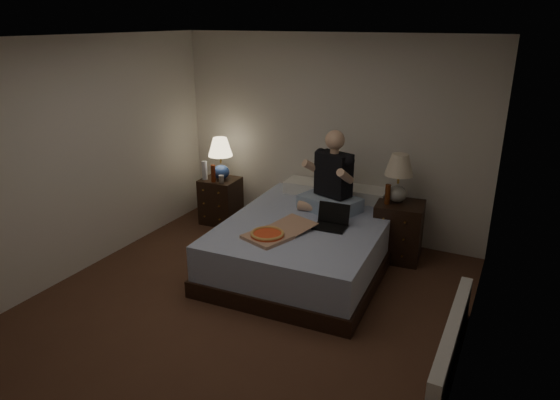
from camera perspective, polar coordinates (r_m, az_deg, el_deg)
The scene contains 18 objects.
floor at distance 4.92m, azimuth -4.85°, elevation -12.62°, with size 4.00×4.50×0.00m, color #533423.
ceiling at distance 4.14m, azimuth -5.90°, elevation 17.91°, with size 4.00×4.50×0.00m, color white.
wall_back at distance 6.32m, azimuth 5.57°, elevation 7.18°, with size 4.00×2.50×0.00m, color silver.
wall_left at distance 5.66m, azimuth -22.86°, elevation 4.15°, with size 4.50×2.50×0.00m, color silver.
wall_right at distance 3.77m, azimuth 21.50°, elevation -3.17°, with size 4.50×2.50×0.00m, color silver.
bed at distance 5.61m, azimuth 3.07°, elevation -4.99°, with size 1.67×2.22×0.56m, color #5067A1.
nightstand_left at distance 6.84m, azimuth -6.78°, elevation -0.07°, with size 0.48×0.43×0.62m, color black.
nightstand_right at distance 5.92m, azimuth 13.35°, elevation -3.46°, with size 0.52×0.47×0.68m, color black.
lamp_left at distance 6.67m, azimuth -6.80°, elevation 4.72°, with size 0.32×0.32×0.56m, color #274591, non-canonical shape.
lamp_right at distance 5.75m, azimuth 13.38°, elevation 2.42°, with size 0.32×0.32×0.56m, color gray, non-canonical shape.
water_bottle at distance 6.72m, azimuth -8.62°, elevation 3.37°, with size 0.07×0.07×0.25m, color silver.
soda_can at distance 6.58m, azimuth -6.71°, elevation 2.41°, with size 0.07×0.07×0.10m, color beige.
beer_bottle_left at distance 6.60m, azimuth -7.64°, elevation 3.03°, with size 0.06×0.06×0.23m, color #5A200C.
beer_bottle_right at distance 5.71m, azimuth 12.20°, elevation 0.65°, with size 0.06×0.06×0.23m, color #54240C.
person at distance 5.67m, azimuth 5.84°, elevation 3.26°, with size 0.66×0.52×0.93m, color black, non-canonical shape.
laptop at distance 5.27m, azimuth 5.78°, elevation -2.02°, with size 0.34×0.28×0.24m, color black, non-canonical shape.
pizza_box at distance 5.04m, azimuth -1.45°, elevation -4.01°, with size 0.40×0.76×0.08m, color tan, non-canonical shape.
radiator at distance 4.37m, azimuth 18.94°, elevation -15.23°, with size 0.10×1.60×0.40m, color silver.
Camera 1 is at (2.22, -3.50, 2.65)m, focal length 32.00 mm.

